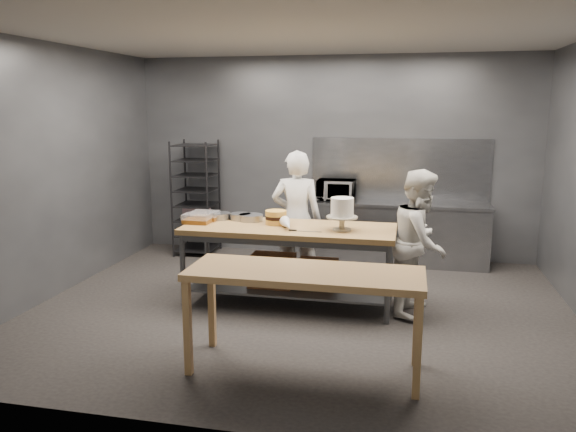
# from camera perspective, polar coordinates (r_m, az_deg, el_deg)

# --- Properties ---
(ground) EXTENTS (6.00, 6.00, 0.00)m
(ground) POSITION_cam_1_polar(r_m,az_deg,el_deg) (6.45, 1.29, -9.42)
(ground) COLOR black
(ground) RESTS_ON ground
(back_wall) EXTENTS (6.00, 0.04, 3.00)m
(back_wall) POSITION_cam_1_polar(r_m,az_deg,el_deg) (8.54, 4.54, 5.97)
(back_wall) COLOR #4C4F54
(back_wall) RESTS_ON ground
(work_table) EXTENTS (2.40, 0.90, 0.92)m
(work_table) POSITION_cam_1_polar(r_m,az_deg,el_deg) (6.46, 0.18, -4.05)
(work_table) COLOR olive
(work_table) RESTS_ON ground
(near_counter) EXTENTS (2.00, 0.70, 0.90)m
(near_counter) POSITION_cam_1_polar(r_m,az_deg,el_deg) (4.79, 1.71, -6.53)
(near_counter) COLOR #A17C42
(near_counter) RESTS_ON ground
(back_counter) EXTENTS (2.60, 0.60, 0.90)m
(back_counter) POSITION_cam_1_polar(r_m,az_deg,el_deg) (8.32, 10.97, -1.66)
(back_counter) COLOR slate
(back_counter) RESTS_ON ground
(splashback_panel) EXTENTS (2.60, 0.02, 0.90)m
(splashback_panel) POSITION_cam_1_polar(r_m,az_deg,el_deg) (8.46, 11.25, 4.72)
(splashback_panel) COLOR slate
(splashback_panel) RESTS_ON back_counter
(speed_rack) EXTENTS (0.62, 0.67, 1.75)m
(speed_rack) POSITION_cam_1_polar(r_m,az_deg,el_deg) (8.76, -9.31, 1.73)
(speed_rack) COLOR black
(speed_rack) RESTS_ON ground
(chef_behind) EXTENTS (0.67, 0.47, 1.73)m
(chef_behind) POSITION_cam_1_polar(r_m,az_deg,el_deg) (7.07, 0.87, -0.30)
(chef_behind) COLOR white
(chef_behind) RESTS_ON ground
(chef_right) EXTENTS (0.77, 0.89, 1.60)m
(chef_right) POSITION_cam_1_polar(r_m,az_deg,el_deg) (6.29, 13.27, -2.63)
(chef_right) COLOR silver
(chef_right) RESTS_ON ground
(microwave) EXTENTS (0.54, 0.37, 0.30)m
(microwave) POSITION_cam_1_polar(r_m,az_deg,el_deg) (8.27, 4.90, 2.65)
(microwave) COLOR black
(microwave) RESTS_ON back_counter
(frosted_cake_stand) EXTENTS (0.34, 0.34, 0.36)m
(frosted_cake_stand) POSITION_cam_1_polar(r_m,az_deg,el_deg) (6.15, 5.53, 0.62)
(frosted_cake_stand) COLOR #AFA58C
(frosted_cake_stand) RESTS_ON work_table
(layer_cake) EXTENTS (0.24, 0.24, 0.16)m
(layer_cake) POSITION_cam_1_polar(r_m,az_deg,el_deg) (6.47, -1.23, -0.14)
(layer_cake) COLOR gold
(layer_cake) RESTS_ON work_table
(cake_pans) EXTENTS (0.67, 0.30, 0.07)m
(cake_pans) POSITION_cam_1_polar(r_m,az_deg,el_deg) (6.75, -5.15, -0.08)
(cake_pans) COLOR gray
(cake_pans) RESTS_ON work_table
(piping_bag) EXTENTS (0.25, 0.40, 0.12)m
(piping_bag) POSITION_cam_1_polar(r_m,az_deg,el_deg) (6.18, -0.09, -0.87)
(piping_bag) COLOR white
(piping_bag) RESTS_ON work_table
(offset_spatula) EXTENTS (0.36, 0.02, 0.02)m
(offset_spatula) POSITION_cam_1_polar(r_m,az_deg,el_deg) (6.12, 1.29, -1.51)
(offset_spatula) COLOR slate
(offset_spatula) RESTS_ON work_table
(pastry_clamshells) EXTENTS (0.34, 0.41, 0.11)m
(pastry_clamshells) POSITION_cam_1_polar(r_m,az_deg,el_deg) (6.69, -8.82, -0.10)
(pastry_clamshells) COLOR #98541E
(pastry_clamshells) RESTS_ON work_table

